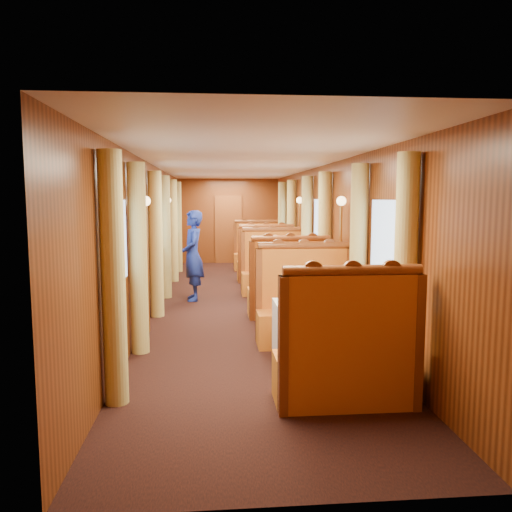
{
  "coord_description": "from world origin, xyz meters",
  "views": [
    {
      "loc": [
        -0.47,
        -8.89,
        1.92
      ],
      "look_at": [
        0.18,
        -1.42,
        1.05
      ],
      "focal_mm": 35.0,
      "sensor_mm": 36.0,
      "label": 1
    }
  ],
  "objects": [
    {
      "name": "curtain_right_far_b",
      "position": [
        1.38,
        4.28,
        1.18
      ],
      "size": [
        0.22,
        0.22,
        2.35
      ],
      "primitive_type": "cylinder",
      "color": "#D1C36B",
      "rests_on": "floor"
    },
    {
      "name": "window_left_mid",
      "position": [
        -1.49,
        0.0,
        1.45
      ],
      "size": [
        0.01,
        1.2,
        0.9
      ],
      "primitive_type": null,
      "rotation": [
        1.57,
        0.0,
        1.57
      ],
      "color": "#8DADD7",
      "rests_on": "wall_left"
    },
    {
      "name": "table_mid",
      "position": [
        0.75,
        0.0,
        0.38
      ],
      "size": [
        1.05,
        0.72,
        0.75
      ],
      "primitive_type": "cube",
      "color": "white",
      "rests_on": "floor"
    },
    {
      "name": "curtain_left_mid_b",
      "position": [
        -1.38,
        0.78,
        1.18
      ],
      "size": [
        0.22,
        0.22,
        2.35
      ],
      "primitive_type": "cylinder",
      "color": "#D1C36B",
      "rests_on": "floor"
    },
    {
      "name": "curtain_right_far_a",
      "position": [
        1.38,
        2.72,
        1.18
      ],
      "size": [
        0.22,
        0.22,
        2.35
      ],
      "primitive_type": "cylinder",
      "color": "#D1C36B",
      "rests_on": "floor"
    },
    {
      "name": "teapot_left",
      "position": [
        0.55,
        -3.58,
        0.81
      ],
      "size": [
        0.16,
        0.12,
        0.13
      ],
      "primitive_type": null,
      "rotation": [
        0.0,
        0.0,
        0.02
      ],
      "color": "silver",
      "rests_on": "tea_tray"
    },
    {
      "name": "banquette_near_aft",
      "position": [
        0.75,
        -2.49,
        0.42
      ],
      "size": [
        1.3,
        0.55,
        1.34
      ],
      "color": "#AB3C13",
      "rests_on": "floor"
    },
    {
      "name": "wall_far",
      "position": [
        0.0,
        6.0,
        1.25
      ],
      "size": [
        3.0,
        0.01,
        2.5
      ],
      "primitive_type": null,
      "rotation": [
        1.57,
        0.0,
        0.0
      ],
      "color": "brown",
      "rests_on": "floor"
    },
    {
      "name": "banquette_mid_aft",
      "position": [
        0.75,
        1.01,
        0.42
      ],
      "size": [
        1.3,
        0.55,
        1.34
      ],
      "color": "#AB3C13",
      "rests_on": "floor"
    },
    {
      "name": "window_right_near",
      "position": [
        1.49,
        -3.5,
        1.45
      ],
      "size": [
        0.01,
        1.2,
        0.9
      ],
      "primitive_type": null,
      "rotation": [
        1.57,
        0.0,
        -1.57
      ],
      "color": "#8DADD7",
      "rests_on": "wall_right"
    },
    {
      "name": "cup_outboard",
      "position": [
        0.48,
        -3.26,
        0.86
      ],
      "size": [
        0.08,
        0.08,
        0.26
      ],
      "rotation": [
        0.0,
        0.0,
        -0.22
      ],
      "color": "white",
      "rests_on": "table_near"
    },
    {
      "name": "teapot_right",
      "position": [
        0.77,
        -3.61,
        0.82
      ],
      "size": [
        0.17,
        0.14,
        0.14
      ],
      "primitive_type": null,
      "rotation": [
        0.0,
        0.0,
        0.06
      ],
      "color": "silver",
      "rests_on": "tea_tray"
    },
    {
      "name": "curtain_right_mid_a",
      "position": [
        1.38,
        -0.78,
        1.18
      ],
      "size": [
        0.22,
        0.22,
        2.35
      ],
      "primitive_type": "cylinder",
      "color": "#D1C36B",
      "rests_on": "floor"
    },
    {
      "name": "cup_inboard",
      "position": [
        0.39,
        -3.39,
        0.86
      ],
      "size": [
        0.08,
        0.08,
        0.26
      ],
      "rotation": [
        0.0,
        0.0,
        0.22
      ],
      "color": "white",
      "rests_on": "table_near"
    },
    {
      "name": "curtain_left_mid_a",
      "position": [
        -1.38,
        -0.78,
        1.18
      ],
      "size": [
        0.22,
        0.22,
        2.35
      ],
      "primitive_type": "cylinder",
      "color": "#D1C36B",
      "rests_on": "floor"
    },
    {
      "name": "ceiling",
      "position": [
        0.0,
        0.0,
        2.5
      ],
      "size": [
        3.0,
        12.0,
        0.01
      ],
      "primitive_type": null,
      "rotation": [
        3.14,
        0.0,
        0.0
      ],
      "color": "silver",
      "rests_on": "wall_left"
    },
    {
      "name": "floor",
      "position": [
        0.0,
        0.0,
        0.0
      ],
      "size": [
        3.0,
        12.0,
        0.01
      ],
      "primitive_type": null,
      "color": "black",
      "rests_on": "ground"
    },
    {
      "name": "table_far",
      "position": [
        0.75,
        3.5,
        0.38
      ],
      "size": [
        1.05,
        0.72,
        0.75
      ],
      "primitive_type": "cube",
      "color": "white",
      "rests_on": "floor"
    },
    {
      "name": "curtain_left_far_a",
      "position": [
        -1.38,
        2.72,
        1.18
      ],
      "size": [
        0.22,
        0.22,
        2.35
      ],
      "primitive_type": "cylinder",
      "color": "#D1C36B",
      "rests_on": "floor"
    },
    {
      "name": "banquette_far_aft",
      "position": [
        0.75,
        4.51,
        0.42
      ],
      "size": [
        1.3,
        0.55,
        1.34
      ],
      "color": "#AB3C13",
      "rests_on": "floor"
    },
    {
      "name": "rose_vase_mid",
      "position": [
        0.72,
        -0.01,
        0.93
      ],
      "size": [
        0.06,
        0.06,
        0.36
      ],
      "rotation": [
        0.0,
        0.0,
        -0.24
      ],
      "color": "silver",
      "rests_on": "table_mid"
    },
    {
      "name": "curtain_left_near_a",
      "position": [
        -1.38,
        -4.28,
        1.18
      ],
      "size": [
        0.22,
        0.22,
        2.35
      ],
      "primitive_type": "cylinder",
      "color": "#D1C36B",
      "rests_on": "floor"
    },
    {
      "name": "sconce_left_aft",
      "position": [
        -1.4,
        1.75,
        1.38
      ],
      "size": [
        0.14,
        0.14,
        1.95
      ],
      "color": "#BF8C3F",
      "rests_on": "floor"
    },
    {
      "name": "wall_right",
      "position": [
        1.5,
        0.0,
        1.25
      ],
      "size": [
        0.01,
        12.0,
        2.5
      ],
      "primitive_type": null,
      "rotation": [
        1.57,
        0.0,
        -1.57
      ],
      "color": "brown",
      "rests_on": "floor"
    },
    {
      "name": "sconce_right_aft",
      "position": [
        1.4,
        1.75,
        1.38
      ],
      "size": [
        0.14,
        0.14,
        1.95
      ],
      "color": "#BF8C3F",
      "rests_on": "floor"
    },
    {
      "name": "sconce_left_fore",
      "position": [
        -1.4,
        -1.75,
        1.38
      ],
      "size": [
        0.14,
        0.14,
        1.95
      ],
      "color": "#BF8C3F",
      "rests_on": "floor"
    },
    {
      "name": "banquette_far_fwd",
      "position": [
        0.75,
        2.49,
        0.42
      ],
      "size": [
        1.3,
        0.55,
        1.34
      ],
      "color": "#AB3C13",
      "rests_on": "floor"
    },
    {
      "name": "teapot_back",
      "position": [
        0.61,
        -3.43,
        0.82
      ],
      "size": [
        0.2,
        0.16,
        0.14
      ],
      "primitive_type": null,
      "rotation": [
        0.0,
        0.0,
        0.18
      ],
      "color": "silver",
      "rests_on": "tea_tray"
    },
    {
      "name": "tea_tray",
      "position": [
        0.67,
        -3.55,
        0.76
      ],
      "size": [
        0.34,
        0.26,
        0.01
      ],
      "primitive_type": "cube",
      "rotation": [
        0.0,
        0.0,
        0.01
      ],
      "color": "silver",
      "rests_on": "table_near"
    },
    {
      "name": "window_left_far",
      "position": [
        -1.49,
        3.5,
        1.45
      ],
      "size": [
        0.01,
        1.2,
        0.9
      ],
      "primitive_type": null,
      "rotation": [
        1.57,
        0.0,
        1.57
      ],
      "color": "#8DADD7",
      "rests_on": "wall_left"
    },
    {
      "name": "curtain_right_near_a",
      "position": [
        1.38,
        -4.28,
        1.18
      ],
      "size": [
        0.22,
        0.22,
        2.35
      ],
      "primitive_type": "cylinder",
      "color": "#D1C36B",
      "rests_on": "floor"
    },
    {
      "name": "wall_left",
      "position": [
        -1.5,
        0.0,
        1.25
      ],
      "size": [
        0.01,
        12.0,
        2.5
      ],
      "primitive_type": null,
      "rotation": [
        1.57,
        0.0,
        1.57
      ],
      "color": "brown",
      "rests_on": "floor"
    },
    {
      "name": "curtain_right_near_b",
      "position": [
        1.38,
        -2.72,
        1.18
      ],
      "size": [
        0.22,
        0.22,
        2.35
      ],
      "primitive_type": "cylinder",
      "color": "#D1C36B",
      "rests_on": "floor"
    },
    {
      "name": "wall_near",
      "position": [
        0.0,
        -6.0,
        1.25
      ],
      "size": [
        3.0,
        0.01,
        2.5
      ],
      "primitive_type": null,
      "rotation": [
        -1.57,
        0.0,
        0.0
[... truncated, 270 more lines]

